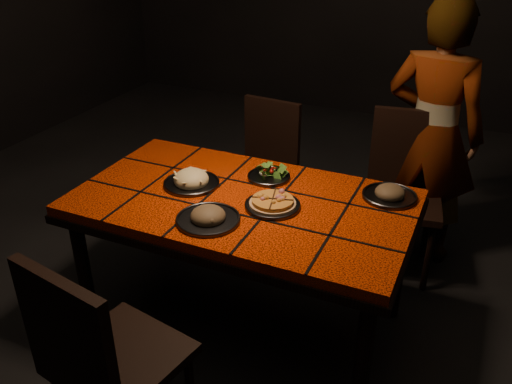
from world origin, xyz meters
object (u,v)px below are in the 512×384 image
at_px(diner, 432,134).
at_px(dining_table, 243,212).
at_px(chair_near, 99,356).
at_px(plate_pasta, 191,180).
at_px(chair_far_right, 404,182).
at_px(plate_pizza, 273,204).
at_px(chair_far_left, 265,159).

bearing_deg(diner, dining_table, 65.05).
bearing_deg(chair_near, diner, -101.88).
distance_m(diner, plate_pasta, 1.46).
bearing_deg(plate_pasta, chair_far_right, 43.71).
bearing_deg(chair_near, dining_table, -86.41).
bearing_deg(chair_far_right, dining_table, -134.74).
distance_m(chair_near, plate_pasta, 1.02).
bearing_deg(diner, chair_near, 76.56).
height_order(diner, plate_pizza, diner).
xyz_separation_m(chair_near, plate_pasta, (-0.18, 0.98, 0.22)).
bearing_deg(plate_pasta, diner, 46.18).
relative_size(chair_far_right, plate_pizza, 3.63).
distance_m(chair_far_left, diner, 1.06).
bearing_deg(chair_far_left, diner, 12.19).
distance_m(dining_table, plate_pizza, 0.19).
relative_size(chair_near, plate_pasta, 3.45).
bearing_deg(dining_table, chair_far_left, 107.18).
bearing_deg(plate_pizza, chair_far_right, 63.48).
xyz_separation_m(chair_far_left, plate_pasta, (0.00, -0.93, 0.27)).
height_order(chair_near, plate_pizza, chair_near).
distance_m(dining_table, diner, 1.30).
bearing_deg(plate_pizza, chair_near, -106.75).
relative_size(chair_near, plate_pizza, 3.65).
height_order(dining_table, plate_pasta, plate_pasta).
bearing_deg(plate_pizza, dining_table, 171.87).
bearing_deg(dining_table, plate_pizza, -8.13).
xyz_separation_m(chair_near, plate_pizza, (0.28, 0.94, 0.21)).
relative_size(chair_far_right, diner, 0.60).
bearing_deg(plate_pizza, chair_far_left, 115.28).
distance_m(chair_far_right, plate_pasta, 1.29).
xyz_separation_m(chair_far_right, plate_pasta, (-0.91, -0.87, 0.22)).
bearing_deg(dining_table, chair_far_right, 55.09).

